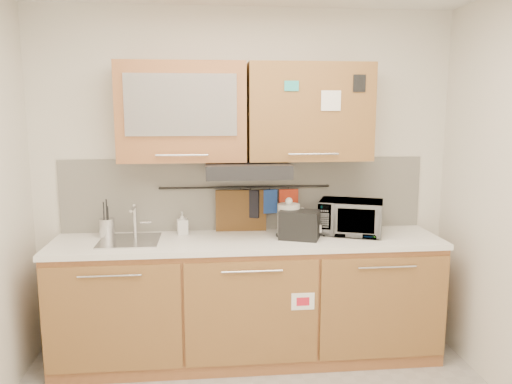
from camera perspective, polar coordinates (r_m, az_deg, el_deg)
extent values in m
plane|color=silver|center=(3.87, -1.30, 1.26)|extent=(3.20, 0.00, 3.20)
cube|color=#AB673C|center=(3.81, -0.90, -12.32)|extent=(2.80, 0.60, 0.88)
cube|color=black|center=(3.97, -0.89, -17.55)|extent=(2.80, 0.54, 0.10)
cube|color=olive|center=(3.55, -16.09, -13.81)|extent=(0.91, 0.02, 0.74)
cylinder|color=silver|center=(3.42, -16.40, -9.19)|extent=(0.41, 0.01, 0.01)
cube|color=olive|center=(3.51, -0.47, -13.74)|extent=(0.91, 0.02, 0.74)
cylinder|color=silver|center=(3.37, -0.44, -9.06)|extent=(0.41, 0.01, 0.01)
cube|color=olive|center=(3.70, 14.44, -12.76)|extent=(0.91, 0.02, 0.74)
cylinder|color=silver|center=(3.58, 14.79, -8.30)|extent=(0.41, 0.01, 0.01)
cube|color=white|center=(3.65, -0.91, -5.66)|extent=(2.82, 0.62, 0.04)
cube|color=silver|center=(3.88, -1.28, -0.23)|extent=(2.80, 0.02, 0.56)
cube|color=#AB673C|center=(3.65, -8.42, 9.01)|extent=(0.90, 0.35, 0.70)
cube|color=silver|center=(3.47, -8.59, 9.82)|extent=(0.76, 0.02, 0.42)
cube|color=olive|center=(3.73, 6.04, 9.07)|extent=(0.90, 0.35, 0.70)
cube|color=white|center=(3.58, 8.57, 10.28)|extent=(0.14, 0.00, 0.14)
cube|color=black|center=(3.61, -1.01, 2.58)|extent=(0.60, 0.46, 0.10)
cube|color=silver|center=(3.69, -14.26, -5.56)|extent=(0.42, 0.40, 0.03)
cylinder|color=silver|center=(3.81, -13.69, -3.12)|extent=(0.03, 0.03, 0.24)
cylinder|color=silver|center=(3.71, -13.91, -1.88)|extent=(0.02, 0.18, 0.02)
cylinder|color=black|center=(3.83, -1.24, 0.56)|extent=(1.30, 0.02, 0.02)
cylinder|color=#BCBCC1|center=(3.82, -16.66, -3.97)|extent=(0.12, 0.12, 0.14)
cylinder|color=black|center=(3.82, -16.96, -3.04)|extent=(0.01, 0.01, 0.26)
cylinder|color=black|center=(3.79, -16.52, -3.33)|extent=(0.01, 0.01, 0.24)
cylinder|color=black|center=(3.82, -16.66, -2.87)|extent=(0.01, 0.01, 0.28)
cylinder|color=black|center=(3.80, -16.95, -3.55)|extent=(0.01, 0.01, 0.21)
cylinder|color=silver|center=(3.70, 3.75, -3.23)|extent=(0.17, 0.17, 0.24)
sphere|color=silver|center=(3.67, 3.77, -1.05)|extent=(0.05, 0.05, 0.05)
cube|color=silver|center=(3.72, 5.32, -3.00)|extent=(0.02, 0.03, 0.15)
cylinder|color=black|center=(3.73, 3.73, -4.93)|extent=(0.19, 0.19, 0.01)
cube|color=black|center=(3.63, 4.97, -3.76)|extent=(0.32, 0.25, 0.21)
cube|color=black|center=(3.61, 4.21, -2.21)|extent=(0.12, 0.14, 0.01)
cube|color=black|center=(3.60, 5.78, -2.29)|extent=(0.12, 0.14, 0.01)
imported|color=#999999|center=(3.83, 10.77, -2.85)|extent=(0.54, 0.45, 0.26)
imported|color=#999999|center=(3.79, -8.42, -3.55)|extent=(0.09, 0.09, 0.17)
cube|color=brown|center=(3.86, -1.73, -3.30)|extent=(0.39, 0.04, 0.48)
cube|color=navy|center=(3.85, 1.61, -1.07)|extent=(0.11, 0.05, 0.18)
cube|color=black|center=(3.84, -0.64, -1.34)|extent=(0.14, 0.09, 0.21)
cube|color=#B42E18|center=(3.87, 3.73, -1.02)|extent=(0.15, 0.03, 0.18)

